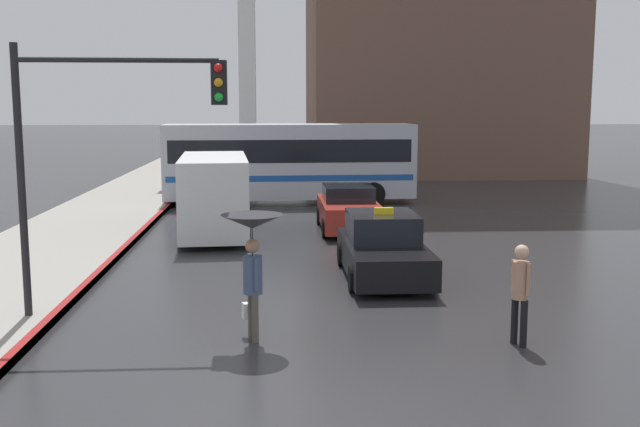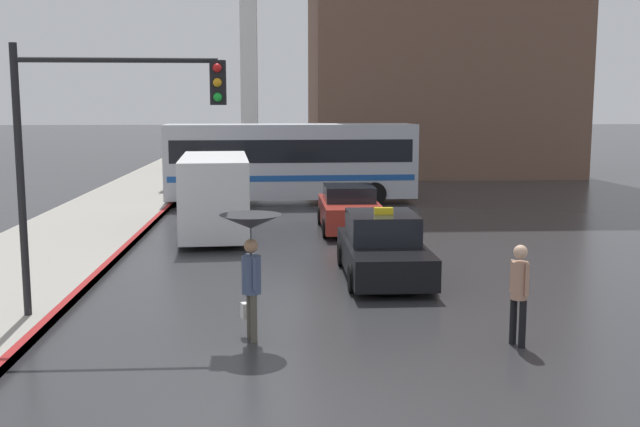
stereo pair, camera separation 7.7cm
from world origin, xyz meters
name	(u,v)px [view 1 (the left image)]	position (x,y,z in m)	size (l,w,h in m)	color
ground_plane	(317,420)	(0.00, 0.00, 0.00)	(300.00, 300.00, 0.00)	#2D2D30
taxi	(383,249)	(2.05, 8.10, 0.68)	(1.91, 4.50, 1.67)	black
sedan_red	(348,210)	(1.92, 14.86, 0.67)	(1.91, 4.26, 1.45)	#A52D23
ambulance_van	(214,192)	(-2.37, 14.10, 1.37)	(2.37, 5.64, 2.48)	white
city_bus	(289,159)	(0.15, 21.87, 1.82)	(10.35, 3.00, 3.28)	#B2B7C1
pedestrian_with_umbrella	(252,240)	(-0.90, 3.40, 1.77)	(1.06, 1.06, 2.21)	#4C473D
pedestrian_man	(520,287)	(3.61, 2.84, 1.02)	(0.37, 0.42, 1.74)	black
traffic_light	(107,129)	(-3.53, 4.65, 3.62)	(3.82, 0.38, 5.15)	black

